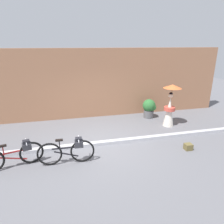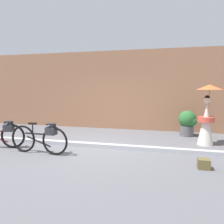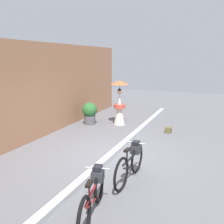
{
  "view_description": "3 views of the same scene",
  "coord_description": "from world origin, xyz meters",
  "px_view_note": "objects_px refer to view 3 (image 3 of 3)",
  "views": [
    {
      "loc": [
        -1.16,
        -6.64,
        3.58
      ],
      "look_at": [
        0.51,
        0.34,
        1.13
      ],
      "focal_mm": 32.34,
      "sensor_mm": 36.0,
      "label": 1
    },
    {
      "loc": [
        2.08,
        -6.05,
        1.79
      ],
      "look_at": [
        0.43,
        0.52,
        1.03
      ],
      "focal_mm": 34.38,
      "sensor_mm": 36.0,
      "label": 2
    },
    {
      "loc": [
        -6.37,
        -2.72,
        2.84
      ],
      "look_at": [
        0.22,
        0.12,
        1.27
      ],
      "focal_mm": 39.78,
      "sensor_mm": 36.0,
      "label": 3
    }
  ],
  "objects_px": {
    "bicycle_far_side": "(131,162)",
    "person_with_parasol": "(120,103)",
    "backpack_on_pavement": "(168,130)",
    "potted_plant_by_door": "(90,112)",
    "bicycle_near_officer": "(93,194)"
  },
  "relations": [
    {
      "from": "bicycle_far_side",
      "to": "potted_plant_by_door",
      "type": "bearing_deg",
      "value": 38.76
    },
    {
      "from": "bicycle_far_side",
      "to": "potted_plant_by_door",
      "type": "distance_m",
      "value": 5.24
    },
    {
      "from": "bicycle_near_officer",
      "to": "person_with_parasol",
      "type": "height_order",
      "value": "person_with_parasol"
    },
    {
      "from": "bicycle_near_officer",
      "to": "backpack_on_pavement",
      "type": "xyz_separation_m",
      "value": [
        5.71,
        -0.29,
        -0.31
      ]
    },
    {
      "from": "person_with_parasol",
      "to": "backpack_on_pavement",
      "type": "relative_size",
      "value": 7.33
    },
    {
      "from": "bicycle_near_officer",
      "to": "bicycle_far_side",
      "type": "bearing_deg",
      "value": -6.23
    },
    {
      "from": "potted_plant_by_door",
      "to": "backpack_on_pavement",
      "type": "relative_size",
      "value": 3.69
    },
    {
      "from": "bicycle_near_officer",
      "to": "person_with_parasol",
      "type": "bearing_deg",
      "value": 17.37
    },
    {
      "from": "bicycle_far_side",
      "to": "person_with_parasol",
      "type": "bearing_deg",
      "value": 24.7
    },
    {
      "from": "backpack_on_pavement",
      "to": "potted_plant_by_door",
      "type": "bearing_deg",
      "value": 90.73
    },
    {
      "from": "bicycle_far_side",
      "to": "person_with_parasol",
      "type": "xyz_separation_m",
      "value": [
        4.53,
        2.09,
        0.5
      ]
    },
    {
      "from": "person_with_parasol",
      "to": "backpack_on_pavement",
      "type": "bearing_deg",
      "value": -100.37
    },
    {
      "from": "person_with_parasol",
      "to": "potted_plant_by_door",
      "type": "bearing_deg",
      "value": 110.44
    },
    {
      "from": "bicycle_near_officer",
      "to": "backpack_on_pavement",
      "type": "distance_m",
      "value": 5.73
    },
    {
      "from": "bicycle_near_officer",
      "to": "person_with_parasol",
      "type": "xyz_separation_m",
      "value": [
        6.11,
        1.91,
        0.52
      ]
    }
  ]
}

